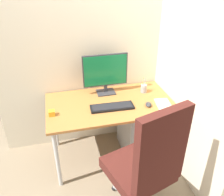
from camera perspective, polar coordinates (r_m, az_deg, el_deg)
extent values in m
plane|color=gray|center=(2.99, -0.40, -13.29)|extent=(8.00, 8.00, 0.00)
cube|color=beige|center=(2.66, -2.72, 15.84)|extent=(2.45, 0.04, 2.80)
cube|color=beige|center=(2.40, 17.59, 12.97)|extent=(0.04, 1.86, 2.80)
cube|color=#B27038|center=(2.55, -0.46, -1.38)|extent=(1.36, 0.77, 0.03)
cylinder|color=silver|center=(2.47, -13.16, -14.37)|extent=(0.04, 0.04, 0.71)
cylinder|color=silver|center=(2.71, 14.34, -9.77)|extent=(0.04, 0.04, 0.71)
cylinder|color=silver|center=(2.97, -13.75, -5.77)|extent=(0.04, 0.04, 0.71)
cylinder|color=silver|center=(3.18, 9.11, -2.66)|extent=(0.04, 0.04, 0.71)
sphere|color=black|center=(2.67, 7.47, -19.72)|extent=(0.05, 0.05, 0.05)
cube|color=#B2B5BA|center=(2.55, 6.61, -21.28)|extent=(0.19, 0.23, 0.03)
sphere|color=black|center=(2.60, 0.48, -21.05)|extent=(0.05, 0.05, 0.05)
cube|color=#B2B5BA|center=(2.52, 2.97, -22.00)|extent=(0.18, 0.24, 0.03)
cylinder|color=#B2B5BA|center=(2.32, 5.85, -20.67)|extent=(0.04, 0.04, 0.36)
cube|color=#4C1E19|center=(2.15, 6.18, -16.76)|extent=(0.62, 0.62, 0.10)
cube|color=#4C1E19|center=(1.74, 11.87, -12.68)|extent=(0.45, 0.19, 0.69)
cube|color=#9EA0A5|center=(2.88, 7.26, -7.31)|extent=(0.47, 0.55, 0.63)
cube|color=#262628|center=(2.60, 9.60, -8.65)|extent=(0.24, 0.01, 0.02)
cube|color=#333338|center=(2.74, -1.52, 1.43)|extent=(0.21, 0.17, 0.01)
cube|color=#333338|center=(2.72, -1.58, 2.50)|extent=(0.04, 0.02, 0.09)
cube|color=#333338|center=(2.63, -1.65, 6.76)|extent=(0.51, 0.02, 0.37)
cube|color=#14723F|center=(2.62, -1.59, 6.65)|extent=(0.48, 0.01, 0.34)
cube|color=black|center=(2.44, 0.01, -2.21)|extent=(0.46, 0.17, 0.02)
cube|color=black|center=(2.44, 0.01, -1.95)|extent=(0.42, 0.14, 0.00)
ellipsoid|color=#333338|center=(2.51, 8.85, -1.55)|extent=(0.09, 0.11, 0.04)
cylinder|color=#9EA0A5|center=(2.76, 7.72, 2.32)|extent=(0.07, 0.07, 0.09)
cylinder|color=#B2B5BA|center=(2.72, 7.66, 3.55)|extent=(0.02, 0.01, 0.13)
cylinder|color=#B2B5BA|center=(2.73, 7.98, 3.58)|extent=(0.02, 0.01, 0.13)
torus|color=#333338|center=(2.75, 7.74, 2.51)|extent=(0.04, 0.04, 0.01)
cylinder|color=orange|center=(2.73, 7.51, 3.41)|extent=(0.02, 0.03, 0.15)
cube|color=beige|center=(2.55, 12.38, -1.53)|extent=(0.18, 0.25, 0.02)
cube|color=orange|center=(2.40, -14.41, -3.55)|extent=(0.06, 0.06, 0.05)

